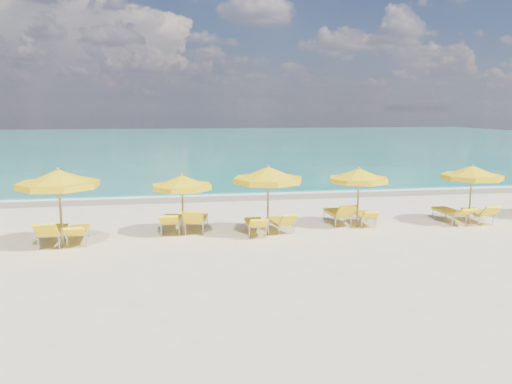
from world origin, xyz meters
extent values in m
plane|color=beige|center=(0.00, 0.00, 0.00)|extent=(120.00, 120.00, 0.00)
cube|color=#157967|center=(0.00, 48.00, 0.00)|extent=(120.00, 80.00, 0.30)
cube|color=tan|center=(0.00, 7.40, 0.00)|extent=(120.00, 2.60, 0.01)
cube|color=white|center=(0.00, 8.20, 0.00)|extent=(120.00, 1.20, 0.03)
cube|color=white|center=(-6.00, 17.00, 0.00)|extent=(14.00, 0.36, 0.05)
cube|color=white|center=(8.00, 24.00, 0.00)|extent=(18.00, 0.30, 0.05)
cylinder|color=#9F814F|center=(-6.37, -0.55, 1.18)|extent=(0.07, 0.07, 2.36)
cone|color=yellow|center=(-6.37, -0.55, 2.17)|extent=(3.06, 3.06, 0.47)
cylinder|color=yellow|center=(-6.37, -0.55, 1.94)|extent=(3.09, 3.09, 0.19)
sphere|color=#9F814F|center=(-6.37, -0.55, 2.41)|extent=(0.10, 0.10, 0.10)
cylinder|color=#9F814F|center=(-2.68, 0.40, 0.99)|extent=(0.06, 0.06, 1.99)
cone|color=yellow|center=(-2.68, 0.40, 1.83)|extent=(2.61, 2.61, 0.40)
cylinder|color=yellow|center=(-2.68, 0.40, 1.63)|extent=(2.63, 2.63, 0.16)
sphere|color=#9F814F|center=(-2.68, 0.40, 2.03)|extent=(0.09, 0.09, 0.09)
cylinder|color=#9F814F|center=(0.13, -0.10, 1.13)|extent=(0.07, 0.07, 2.26)
cone|color=yellow|center=(0.13, -0.10, 2.08)|extent=(2.48, 2.48, 0.45)
cylinder|color=yellow|center=(0.13, -0.10, 1.86)|extent=(2.50, 2.50, 0.18)
sphere|color=#9F814F|center=(0.13, -0.10, 2.31)|extent=(0.10, 0.10, 0.10)
cylinder|color=#9F814F|center=(3.53, 0.50, 1.04)|extent=(0.06, 0.06, 2.08)
cone|color=yellow|center=(3.53, 0.50, 1.91)|extent=(2.24, 2.24, 0.42)
cylinder|color=yellow|center=(3.53, 0.50, 1.71)|extent=(2.26, 2.26, 0.17)
sphere|color=#9F814F|center=(3.53, 0.50, 2.12)|extent=(0.09, 0.09, 0.09)
cylinder|color=#9F814F|center=(7.78, 0.29, 1.06)|extent=(0.07, 0.07, 2.12)
cone|color=yellow|center=(7.78, 0.29, 1.95)|extent=(2.75, 2.75, 0.42)
cylinder|color=yellow|center=(7.78, 0.29, 1.74)|extent=(2.78, 2.78, 0.17)
sphere|color=#9F814F|center=(7.78, 0.29, 2.16)|extent=(0.09, 0.09, 0.09)
cube|color=yellow|center=(-6.74, -0.02, 0.42)|extent=(0.67, 1.46, 0.09)
cube|color=yellow|center=(-6.72, -1.00, 0.66)|extent=(0.66, 0.57, 0.53)
cube|color=yellow|center=(-5.99, 0.05, 0.38)|extent=(0.67, 1.34, 0.08)
cube|color=yellow|center=(-5.93, -0.87, 0.54)|extent=(0.62, 0.60, 0.39)
cube|color=yellow|center=(-3.05, 1.04, 0.40)|extent=(0.75, 1.45, 0.09)
cube|color=yellow|center=(-3.14, 0.07, 0.59)|extent=(0.68, 0.65, 0.43)
cube|color=yellow|center=(-2.19, 0.97, 0.42)|extent=(0.89, 1.53, 0.09)
cube|color=yellow|center=(-2.36, 0.03, 0.66)|extent=(0.73, 0.64, 0.55)
cube|color=yellow|center=(-0.26, 0.19, 0.38)|extent=(0.62, 1.32, 0.08)
cube|color=yellow|center=(-0.29, -0.71, 0.55)|extent=(0.60, 0.58, 0.40)
cube|color=yellow|center=(0.62, 0.41, 0.34)|extent=(0.74, 1.27, 0.07)
cube|color=yellow|center=(0.76, -0.37, 0.54)|extent=(0.60, 0.54, 0.45)
cube|color=yellow|center=(2.98, 1.16, 0.40)|extent=(0.65, 1.41, 0.09)
cube|color=yellow|center=(3.00, 0.23, 0.64)|extent=(0.63, 0.54, 0.52)
cube|color=yellow|center=(3.94, 0.93, 0.35)|extent=(0.66, 1.26, 0.07)
cube|color=yellow|center=(3.85, 0.09, 0.50)|extent=(0.59, 0.57, 0.36)
cube|color=yellow|center=(7.24, 0.78, 0.40)|extent=(0.68, 1.40, 0.08)
cube|color=yellow|center=(7.30, -0.19, 0.54)|extent=(0.64, 0.65, 0.36)
cube|color=yellow|center=(8.28, 0.58, 0.37)|extent=(0.65, 1.32, 0.08)
cube|color=yellow|center=(8.23, -0.29, 0.57)|extent=(0.60, 0.55, 0.45)
camera|label=1|loc=(-2.97, -16.16, 4.21)|focal=35.00mm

